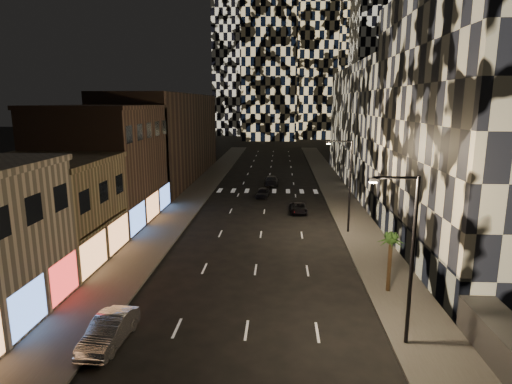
# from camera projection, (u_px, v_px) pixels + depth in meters

# --- Properties ---
(sidewalk_left) EXTENTS (4.00, 120.00, 0.15)m
(sidewalk_left) POSITION_uv_depth(u_px,v_px,m) (200.00, 190.00, 62.91)
(sidewalk_left) COLOR #47443F
(sidewalk_left) RESTS_ON ground
(sidewalk_right) EXTENTS (4.00, 120.00, 0.15)m
(sidewalk_right) POSITION_uv_depth(u_px,v_px,m) (336.00, 191.00, 61.80)
(sidewalk_right) COLOR #47443F
(sidewalk_right) RESTS_ON ground
(curb_left) EXTENTS (0.20, 120.00, 0.15)m
(curb_left) POSITION_uv_depth(u_px,v_px,m) (214.00, 190.00, 62.79)
(curb_left) COLOR #4C4C47
(curb_left) RESTS_ON ground
(curb_right) EXTENTS (0.20, 120.00, 0.15)m
(curb_right) POSITION_uv_depth(u_px,v_px,m) (322.00, 191.00, 61.92)
(curb_right) COLOR #4C4C47
(curb_right) RESTS_ON ground
(retail_tan) EXTENTS (10.00, 10.00, 8.00)m
(retail_tan) POSITION_uv_depth(u_px,v_px,m) (44.00, 213.00, 34.15)
(retail_tan) COLOR #857550
(retail_tan) RESTS_ON ground
(retail_brown) EXTENTS (10.00, 15.00, 12.00)m
(retail_brown) POSITION_uv_depth(u_px,v_px,m) (105.00, 166.00, 45.95)
(retail_brown) COLOR #4F382C
(retail_brown) RESTS_ON ground
(retail_filler_left) EXTENTS (10.00, 40.00, 14.00)m
(retail_filler_left) POSITION_uv_depth(u_px,v_px,m) (168.00, 137.00, 71.64)
(retail_filler_left) COLOR #4F382C
(retail_filler_left) RESTS_ON ground
(midrise_right) EXTENTS (16.00, 25.00, 22.00)m
(midrise_right) POSITION_uv_depth(u_px,v_px,m) (509.00, 124.00, 34.08)
(midrise_right) COLOR #232326
(midrise_right) RESTS_ON ground
(midrise_base) EXTENTS (0.60, 25.00, 3.00)m
(midrise_base) POSITION_uv_depth(u_px,v_px,m) (402.00, 236.00, 36.46)
(midrise_base) COLOR #383838
(midrise_base) RESTS_ON ground
(midrise_filler_right) EXTENTS (16.00, 40.00, 18.00)m
(midrise_filler_right) POSITION_uv_depth(u_px,v_px,m) (398.00, 127.00, 66.25)
(midrise_filler_right) COLOR #232326
(midrise_filler_right) RESTS_ON ground
(streetlight_near) EXTENTS (2.55, 0.25, 9.00)m
(streetlight_near) POSITION_uv_depth(u_px,v_px,m) (408.00, 249.00, 21.72)
(streetlight_near) COLOR black
(streetlight_near) RESTS_ON sidewalk_right
(streetlight_far) EXTENTS (2.55, 0.25, 9.00)m
(streetlight_far) POSITION_uv_depth(u_px,v_px,m) (348.00, 180.00, 41.26)
(streetlight_far) COLOR black
(streetlight_far) RESTS_ON sidewalk_right
(car_silver_parked) EXTENTS (1.90, 4.73, 1.53)m
(car_silver_parked) POSITION_uv_depth(u_px,v_px,m) (109.00, 331.00, 22.72)
(car_silver_parked) COLOR #98979C
(car_silver_parked) RESTS_ON ground
(car_dark_midlane) EXTENTS (1.96, 3.95, 1.29)m
(car_dark_midlane) POSITION_uv_depth(u_px,v_px,m) (263.00, 193.00, 58.10)
(car_dark_midlane) COLOR black
(car_dark_midlane) RESTS_ON ground
(car_dark_oncoming) EXTENTS (2.09, 5.12, 1.49)m
(car_dark_oncoming) POSITION_uv_depth(u_px,v_px,m) (272.00, 180.00, 66.71)
(car_dark_oncoming) COLOR black
(car_dark_oncoming) RESTS_ON ground
(car_dark_rightlane) EXTENTS (2.04, 4.14, 1.13)m
(car_dark_rightlane) POSITION_uv_depth(u_px,v_px,m) (298.00, 208.00, 49.89)
(car_dark_rightlane) COLOR black
(car_dark_rightlane) RESTS_ON ground
(palm_tree) EXTENTS (2.05, 2.08, 4.08)m
(palm_tree) POSITION_uv_depth(u_px,v_px,m) (391.00, 243.00, 28.36)
(palm_tree) COLOR #47331E
(palm_tree) RESTS_ON sidewalk_right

